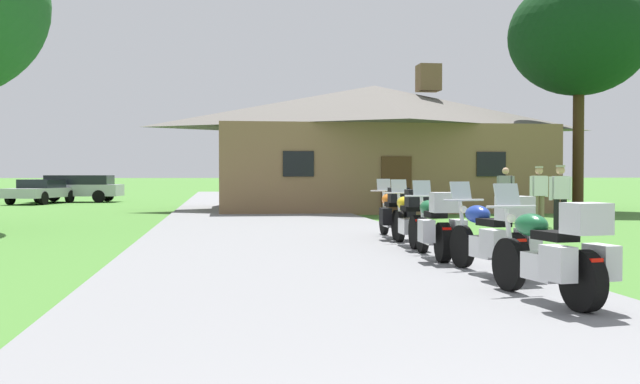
{
  "coord_description": "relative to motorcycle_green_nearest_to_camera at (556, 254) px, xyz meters",
  "views": [
    {
      "loc": [
        -1.43,
        -1.9,
        1.47
      ],
      "look_at": [
        1.69,
        21.66,
        0.9
      ],
      "focal_mm": 42.07,
      "sensor_mm": 36.0,
      "label": 1
    }
  ],
  "objects": [
    {
      "name": "bystander_white_shirt_by_tree",
      "position": [
        4.59,
        9.58,
        0.34
      ],
      "size": [
        0.55,
        0.27,
        1.69
      ],
      "rotation": [
        0.0,
        0.0,
        3.01
      ],
      "color": "black",
      "rests_on": "ground"
    },
    {
      "name": "motorcycle_green_nearest_to_camera",
      "position": [
        0.0,
        0.0,
        0.0
      ],
      "size": [
        0.92,
        2.08,
        1.3
      ],
      "rotation": [
        0.0,
        0.0,
        0.15
      ],
      "color": "black",
      "rests_on": "asphalt_driveway"
    },
    {
      "name": "motorcycle_blue_second_in_row",
      "position": [
        0.15,
        2.23,
        0.0
      ],
      "size": [
        0.92,
        2.08,
        1.3
      ],
      "rotation": [
        0.0,
        0.0,
        0.15
      ],
      "color": "black",
      "rests_on": "asphalt_driveway"
    },
    {
      "name": "parked_silver_sedan_far_left",
      "position": [
        -12.39,
        30.67,
        0.03
      ],
      "size": [
        2.93,
        4.55,
        1.2
      ],
      "rotation": [
        0.0,
        0.0,
        -0.28
      ],
      "color": "#ADAFB7",
      "rests_on": "ground"
    },
    {
      "name": "bystander_white_shirt_beside_signpost",
      "position": [
        5.19,
        12.17,
        0.34
      ],
      "size": [
        0.55,
        0.24,
        1.69
      ],
      "rotation": [
        0.0,
        0.0,
        3.21
      ],
      "color": "#75664C",
      "rests_on": "ground"
    },
    {
      "name": "motorcycle_green_third_in_row",
      "position": [
        -0.06,
        4.35,
        0.0
      ],
      "size": [
        0.75,
        2.08,
        1.3
      ],
      "rotation": [
        0.0,
        0.0,
        -0.04
      ],
      "color": "black",
      "rests_on": "asphalt_driveway"
    },
    {
      "name": "bystander_gray_shirt_near_lodge",
      "position": [
        4.97,
        14.07,
        0.32
      ],
      "size": [
        0.44,
        0.4,
        1.67
      ],
      "rotation": [
        0.0,
        0.0,
        5.58
      ],
      "color": "black",
      "rests_on": "ground"
    },
    {
      "name": "motorcycle_yellow_fourth_in_row",
      "position": [
        0.05,
        6.57,
        0.01
      ],
      "size": [
        0.66,
        2.08,
        1.3
      ],
      "rotation": [
        0.0,
        0.0,
        -0.02
      ],
      "color": "black",
      "rests_on": "asphalt_driveway"
    },
    {
      "name": "ground_plane",
      "position": [
        -2.16,
        14.22,
        -0.61
      ],
      "size": [
        500.0,
        500.0,
        0.0
      ],
      "primitive_type": "plane",
      "color": "#42752D"
    },
    {
      "name": "motorcycle_orange_farthest_in_row",
      "position": [
        0.17,
        8.43,
        0.0
      ],
      "size": [
        0.72,
        2.08,
        1.3
      ],
      "rotation": [
        0.0,
        0.0,
        -0.01
      ],
      "color": "black",
      "rests_on": "asphalt_driveway"
    },
    {
      "name": "parked_silver_suv_far_left",
      "position": [
        -11.03,
        32.67,
        0.17
      ],
      "size": [
        4.78,
        2.35,
        1.4
      ],
      "rotation": [
        0.0,
        0.0,
        1.46
      ],
      "color": "#ADAFB7",
      "rests_on": "ground"
    },
    {
      "name": "tree_right_of_lodge",
      "position": [
        10.6,
        20.68,
        7.02
      ],
      "size": [
        5.58,
        5.58,
        11.3
      ],
      "color": "#422D19",
      "rests_on": "ground"
    },
    {
      "name": "asphalt_driveway",
      "position": [
        -2.16,
        12.22,
        -0.58
      ],
      "size": [
        6.4,
        80.0,
        0.06
      ],
      "primitive_type": "cube",
      "color": "slate",
      "rests_on": "ground"
    },
    {
      "name": "stone_lodge",
      "position": [
        2.67,
        22.56,
        2.01
      ],
      "size": [
        13.42,
        8.23,
        6.0
      ],
      "color": "brown",
      "rests_on": "ground"
    }
  ]
}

